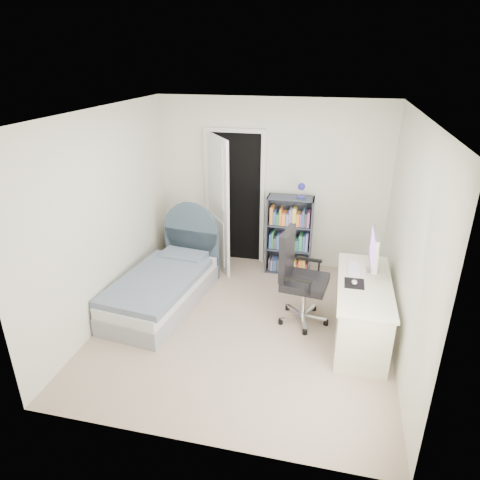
% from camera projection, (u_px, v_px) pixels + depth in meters
% --- Properties ---
extents(room_shell, '(3.50, 3.70, 2.60)m').
position_uv_depth(room_shell, '(245.00, 229.00, 4.72)').
color(room_shell, gray).
rests_on(room_shell, ground).
extents(door, '(0.92, 0.69, 2.06)m').
position_uv_depth(door, '(224.00, 200.00, 6.34)').
color(door, black).
rests_on(door, ground).
extents(bed, '(1.07, 1.92, 1.13)m').
position_uv_depth(bed, '(165.00, 285.00, 5.60)').
color(bed, gray).
rests_on(bed, ground).
extents(nightstand, '(0.43, 0.43, 0.63)m').
position_uv_depth(nightstand, '(182.00, 234.00, 6.75)').
color(nightstand, tan).
rests_on(nightstand, ground).
extents(floor_lamp, '(0.21, 0.21, 1.45)m').
position_uv_depth(floor_lamp, '(218.00, 230.00, 6.47)').
color(floor_lamp, silver).
rests_on(floor_lamp, ground).
extents(bookcase, '(0.66, 0.28, 1.40)m').
position_uv_depth(bookcase, '(289.00, 238.00, 6.28)').
color(bookcase, '#343946').
rests_on(bookcase, ground).
extents(desk, '(0.58, 1.46, 1.20)m').
position_uv_depth(desk, '(362.00, 307.00, 4.85)').
color(desk, beige).
rests_on(desk, ground).
extents(office_chair, '(0.62, 0.64, 1.17)m').
position_uv_depth(office_chair, '(298.00, 273.00, 5.07)').
color(office_chair, silver).
rests_on(office_chair, ground).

